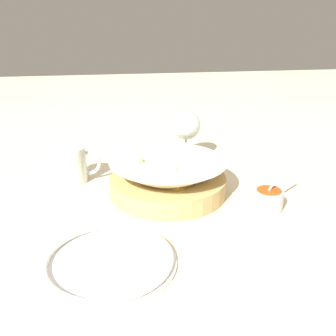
% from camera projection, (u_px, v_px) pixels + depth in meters
% --- Properties ---
extents(ground_plane, '(4.00, 4.00, 0.00)m').
position_uv_depth(ground_plane, '(158.00, 190.00, 0.87)').
color(ground_plane, beige).
extents(food_basket, '(0.26, 0.26, 0.09)m').
position_uv_depth(food_basket, '(168.00, 179.00, 0.84)').
color(food_basket, tan).
rests_on(food_basket, ground_plane).
extents(sauce_cup, '(0.07, 0.06, 0.11)m').
position_uv_depth(sauce_cup, '(268.00, 198.00, 0.78)').
color(sauce_cup, '#B7B7BC').
rests_on(sauce_cup, ground_plane).
extents(wine_glass, '(0.08, 0.08, 0.14)m').
position_uv_depth(wine_glass, '(186.00, 127.00, 1.03)').
color(wine_glass, silver).
rests_on(wine_glass, ground_plane).
extents(beer_mug, '(0.11, 0.07, 0.09)m').
position_uv_depth(beer_mug, '(72.00, 166.00, 0.91)').
color(beer_mug, silver).
rests_on(beer_mug, ground_plane).
extents(side_plate, '(0.22, 0.22, 0.01)m').
position_uv_depth(side_plate, '(110.00, 260.00, 0.61)').
color(side_plate, white).
rests_on(side_plate, ground_plane).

